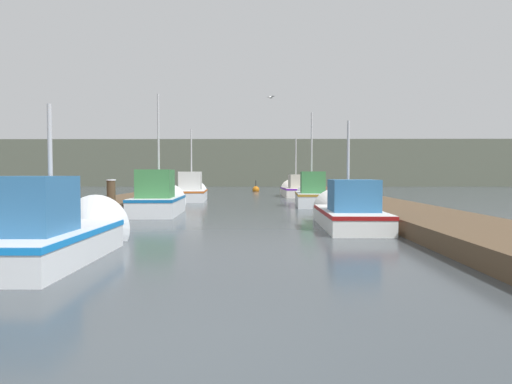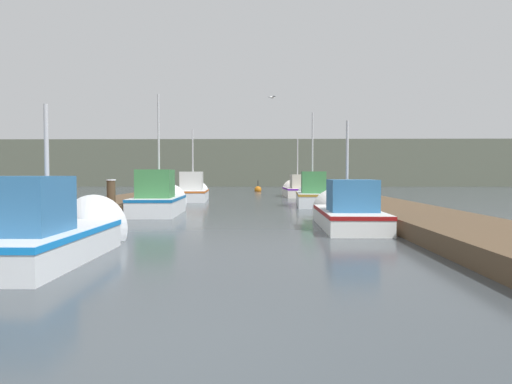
{
  "view_description": "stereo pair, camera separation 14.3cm",
  "coord_description": "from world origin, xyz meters",
  "views": [
    {
      "loc": [
        0.75,
        -3.51,
        1.54
      ],
      "look_at": [
        0.58,
        13.7,
        0.84
      ],
      "focal_mm": 32.0,
      "sensor_mm": 36.0,
      "label": 1
    },
    {
      "loc": [
        0.89,
        -3.51,
        1.54
      ],
      "look_at": [
        0.58,
        13.7,
        0.84
      ],
      "focal_mm": 32.0,
      "sensor_mm": 36.0,
      "label": 2
    }
  ],
  "objects": [
    {
      "name": "mooring_piling_0",
      "position": [
        4.07,
        23.72,
        0.53
      ],
      "size": [
        0.25,
        0.25,
        1.04
      ],
      "color": "#473523",
      "rests_on": "ground_plane"
    },
    {
      "name": "mooring_piling_2",
      "position": [
        -4.27,
        5.6,
        0.65
      ],
      "size": [
        0.3,
        0.3,
        1.3
      ],
      "color": "#473523",
      "rests_on": "ground_plane"
    },
    {
      "name": "fishing_boat_4",
      "position": [
        -3.2,
        22.64,
        0.5
      ],
      "size": [
        1.93,
        5.06,
        4.51
      ],
      "rotation": [
        0.0,
        0.0,
        0.07
      ],
      "color": "silver",
      "rests_on": "ground_plane"
    },
    {
      "name": "fishing_boat_1",
      "position": [
        3.28,
        10.01,
        0.41
      ],
      "size": [
        1.64,
        5.2,
        3.53
      ],
      "rotation": [
        0.0,
        0.0,
        -0.01
      ],
      "color": "silver",
      "rests_on": "ground_plane"
    },
    {
      "name": "dock_left",
      "position": [
        -5.55,
        16.0,
        0.2
      ],
      "size": [
        2.72,
        40.0,
        0.41
      ],
      "color": "brown",
      "rests_on": "ground_plane"
    },
    {
      "name": "seagull_lead",
      "position": [
        1.29,
        20.85,
        5.59
      ],
      "size": [
        0.43,
        0.5,
        0.12
      ],
      "rotation": [
        0.0,
        0.0,
        5.38
      ],
      "color": "white"
    },
    {
      "name": "ground_plane",
      "position": [
        0.0,
        0.0,
        0.0
      ],
      "size": [
        200.0,
        200.0,
        0.0
      ],
      "color": "#3D4449"
    },
    {
      "name": "dock_right",
      "position": [
        5.55,
        16.0,
        0.2
      ],
      "size": [
        2.72,
        40.0,
        0.41
      ],
      "color": "brown",
      "rests_on": "ground_plane"
    },
    {
      "name": "channel_buoy",
      "position": [
        0.35,
        35.49,
        0.17
      ],
      "size": [
        0.59,
        0.59,
        1.09
      ],
      "color": "#BF6513",
      "rests_on": "ground_plane"
    },
    {
      "name": "mooring_piling_1",
      "position": [
        -4.36,
        12.01,
        0.68
      ],
      "size": [
        0.33,
        0.33,
        1.34
      ],
      "color": "#473523",
      "rests_on": "ground_plane"
    },
    {
      "name": "fishing_boat_3",
      "position": [
        3.2,
        18.53,
        0.5
      ],
      "size": [
        1.63,
        4.72,
        4.82
      ],
      "rotation": [
        0.0,
        0.0,
        -0.04
      ],
      "color": "silver",
      "rests_on": "ground_plane"
    },
    {
      "name": "fishing_boat_2",
      "position": [
        -3.12,
        13.83,
        0.54
      ],
      "size": [
        1.82,
        4.48,
        4.97
      ],
      "rotation": [
        0.0,
        0.0,
        0.05
      ],
      "color": "silver",
      "rests_on": "ground_plane"
    },
    {
      "name": "fishing_boat_5",
      "position": [
        3.13,
        27.53,
        0.45
      ],
      "size": [
        1.95,
        5.22,
        4.42
      ],
      "rotation": [
        0.0,
        0.0,
        0.04
      ],
      "color": "silver",
      "rests_on": "ground_plane"
    },
    {
      "name": "fishing_boat_0",
      "position": [
        -2.99,
        4.69,
        0.45
      ],
      "size": [
        1.69,
        4.39,
        3.26
      ],
      "rotation": [
        0.0,
        0.0,
        0.01
      ],
      "color": "silver",
      "rests_on": "ground_plane"
    },
    {
      "name": "distant_shore_ridge",
      "position": [
        0.0,
        58.05,
        2.8
      ],
      "size": [
        120.0,
        16.0,
        5.6
      ],
      "color": "#565B4C",
      "rests_on": "ground_plane"
    }
  ]
}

